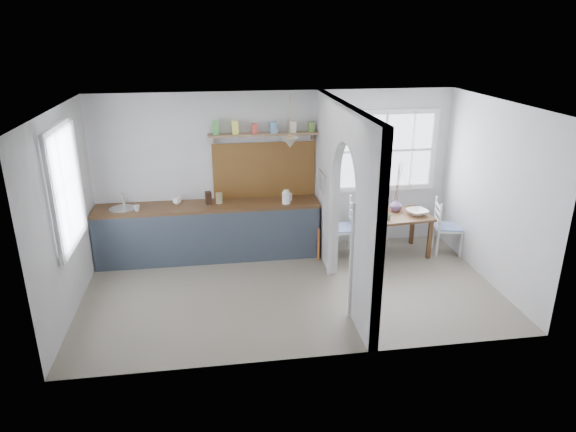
{
  "coord_description": "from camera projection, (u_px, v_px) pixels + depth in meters",
  "views": [
    {
      "loc": [
        -1.02,
        -6.41,
        3.53
      ],
      "look_at": [
        -0.01,
        0.32,
        1.01
      ],
      "focal_mm": 32.0,
      "sensor_mm": 36.0,
      "label": 1
    }
  ],
  "objects": [
    {
      "name": "nook_window",
      "position": [
        385.0,
        151.0,
        8.45
      ],
      "size": [
        1.76,
        0.1,
        1.3
      ],
      "primitive_type": null,
      "color": "white",
      "rests_on": "walls"
    },
    {
      "name": "counter",
      "position": [
        209.0,
        230.0,
        8.22
      ],
      "size": [
        3.5,
        0.6,
        0.9
      ],
      "color": "brown",
      "rests_on": "floor"
    },
    {
      "name": "towel_magenta",
      "position": [
        318.0,
        243.0,
        8.2
      ],
      "size": [
        0.02,
        0.03,
        0.5
      ],
      "primitive_type": "cube",
      "color": "#CA3F6F",
      "rests_on": "counter"
    },
    {
      "name": "knife_block",
      "position": [
        208.0,
        198.0,
        8.06
      ],
      "size": [
        0.11,
        0.14,
        0.19
      ],
      "primitive_type": "cube",
      "rotation": [
        0.0,
        0.0,
        0.19
      ],
      "color": "black",
      "rests_on": "counter"
    },
    {
      "name": "kettle",
      "position": [
        286.0,
        197.0,
        8.07
      ],
      "size": [
        0.22,
        0.2,
        0.21
      ],
      "primitive_type": null,
      "rotation": [
        0.0,
        0.0,
        0.4
      ],
      "color": "white",
      "rests_on": "counter"
    },
    {
      "name": "dining_table",
      "position": [
        394.0,
        234.0,
        8.36
      ],
      "size": [
        1.15,
        0.82,
        0.68
      ],
      "primitive_type": null,
      "rotation": [
        0.0,
        0.0,
        0.09
      ],
      "color": "brown",
      "rests_on": "floor"
    },
    {
      "name": "shelf",
      "position": [
        264.0,
        131.0,
        7.97
      ],
      "size": [
        1.75,
        0.2,
        0.21
      ],
      "color": "#8F6D52",
      "rests_on": "walls"
    },
    {
      "name": "towel_orange",
      "position": [
        319.0,
        245.0,
        8.16
      ],
      "size": [
        0.02,
        0.03,
        0.54
      ],
      "primitive_type": "cube",
      "color": "#C96B20",
      "rests_on": "counter"
    },
    {
      "name": "jar",
      "position": [
        219.0,
        198.0,
        8.08
      ],
      "size": [
        0.12,
        0.12,
        0.17
      ],
      "primitive_type": "cylinder",
      "rotation": [
        0.0,
        0.0,
        -0.21
      ],
      "color": "#8E885C",
      "rests_on": "counter"
    },
    {
      "name": "utensil_rail",
      "position": [
        323.0,
        173.0,
        7.72
      ],
      "size": [
        0.02,
        0.5,
        0.02
      ],
      "primitive_type": "cylinder",
      "rotation": [
        1.57,
        0.0,
        0.0
      ],
      "color": "silver",
      "rests_on": "partition"
    },
    {
      "name": "bowl",
      "position": [
        417.0,
        212.0,
        8.24
      ],
      "size": [
        0.39,
        0.39,
        0.08
      ],
      "primitive_type": "imported",
      "rotation": [
        0.0,
        0.0,
        0.22
      ],
      "color": "white",
      "rests_on": "dining_table"
    },
    {
      "name": "ceiling",
      "position": [
        292.0,
        105.0,
        6.41
      ],
      "size": [
        5.8,
        3.2,
        0.01
      ],
      "primitive_type": "cube",
      "color": "silver",
      "rests_on": "walls"
    },
    {
      "name": "mug_a",
      "position": [
        137.0,
        208.0,
        7.75
      ],
      "size": [
        0.11,
        0.11,
        0.09
      ],
      "primitive_type": "imported",
      "rotation": [
        0.0,
        0.0,
        0.19
      ],
      "color": "silver",
      "rests_on": "counter"
    },
    {
      "name": "plate",
      "position": [
        372.0,
        217.0,
        8.1
      ],
      "size": [
        0.19,
        0.19,
        0.02
      ],
      "primitive_type": "cylinder",
      "rotation": [
        0.0,
        0.0,
        0.03
      ],
      "color": "#332826",
      "rests_on": "dining_table"
    },
    {
      "name": "vase",
      "position": [
        396.0,
        205.0,
        8.37
      ],
      "size": [
        0.26,
        0.26,
        0.21
      ],
      "primitive_type": "imported",
      "rotation": [
        0.0,
        0.0,
        0.3
      ],
      "color": "#6C4E77",
      "rests_on": "dining_table"
    },
    {
      "name": "walls",
      "position": [
        292.0,
        204.0,
        6.86
      ],
      "size": [
        5.81,
        3.21,
        2.6
      ],
      "color": "silver",
      "rests_on": "floor"
    },
    {
      "name": "sink",
      "position": [
        122.0,
        209.0,
        7.87
      ],
      "size": [
        0.4,
        0.4,
        0.02
      ],
      "primitive_type": "cylinder",
      "color": "silver",
      "rests_on": "counter"
    },
    {
      "name": "table_cup",
      "position": [
        388.0,
        217.0,
        8.02
      ],
      "size": [
        0.12,
        0.12,
        0.09
      ],
      "primitive_type": "imported",
      "rotation": [
        0.0,
        0.0,
        0.32
      ],
      "color": "slate",
      "rests_on": "dining_table"
    },
    {
      "name": "partition",
      "position": [
        342.0,
        189.0,
        6.96
      ],
      "size": [
        0.12,
        3.2,
        2.6
      ],
      "color": "silver",
      "rests_on": "floor"
    },
    {
      "name": "kitchen_window",
      "position": [
        63.0,
        188.0,
        6.33
      ],
      "size": [
        0.1,
        1.16,
        1.5
      ],
      "primitive_type": null,
      "color": "white",
      "rests_on": "walls"
    },
    {
      "name": "floor",
      "position": [
        292.0,
        290.0,
        7.31
      ],
      "size": [
        5.8,
        3.2,
        0.01
      ],
      "primitive_type": "cube",
      "color": "slate",
      "rests_on": "ground"
    },
    {
      "name": "chair_left",
      "position": [
        341.0,
        228.0,
        8.27
      ],
      "size": [
        0.43,
        0.43,
        0.95
      ],
      "primitive_type": null,
      "rotation": [
        0.0,
        0.0,
        -1.57
      ],
      "color": "silver",
      "rests_on": "floor"
    },
    {
      "name": "pendant_lamp",
      "position": [
        290.0,
        142.0,
        7.74
      ],
      "size": [
        0.26,
        0.26,
        0.16
      ],
      "primitive_type": "cone",
      "color": "beige",
      "rests_on": "ceiling"
    },
    {
      "name": "chair_right",
      "position": [
        448.0,
        227.0,
        8.37
      ],
      "size": [
        0.5,
        0.5,
        0.91
      ],
      "primitive_type": null,
      "rotation": [
        0.0,
        0.0,
        1.35
      ],
      "color": "silver",
      "rests_on": "floor"
    },
    {
      "name": "mug_b",
      "position": [
        177.0,
        200.0,
        8.06
      ],
      "size": [
        0.17,
        0.17,
        0.11
      ],
      "primitive_type": "imported",
      "rotation": [
        0.0,
        0.0,
        0.27
      ],
      "color": "white",
      "rests_on": "counter"
    },
    {
      "name": "backsplash",
      "position": [
        264.0,
        170.0,
        8.27
      ],
      "size": [
        1.65,
        0.03,
        0.9
      ],
      "primitive_type": "cube",
      "color": "brown",
      "rests_on": "walls"
    }
  ]
}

